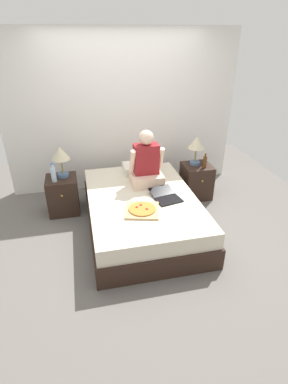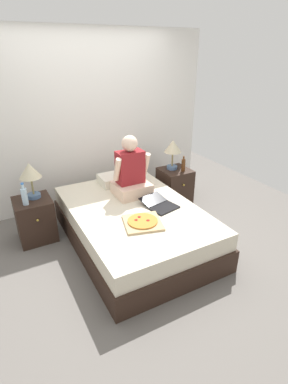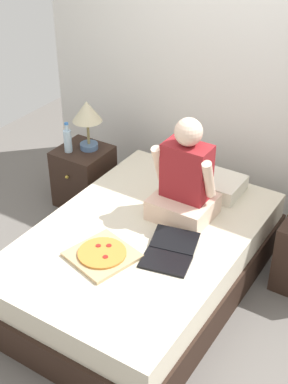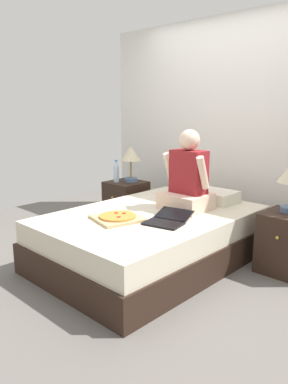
# 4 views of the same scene
# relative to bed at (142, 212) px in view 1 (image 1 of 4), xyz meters

# --- Properties ---
(ground_plane) EXTENTS (5.75, 5.75, 0.00)m
(ground_plane) POSITION_rel_bed_xyz_m (0.00, 0.00, -0.24)
(ground_plane) COLOR #66605B
(wall_back) EXTENTS (3.75, 0.12, 2.50)m
(wall_back) POSITION_rel_bed_xyz_m (0.00, 1.42, 1.01)
(wall_back) COLOR silver
(wall_back) RESTS_ON ground
(bed) EXTENTS (1.44, 2.12, 0.49)m
(bed) POSITION_rel_bed_xyz_m (0.00, 0.00, 0.00)
(bed) COLOR black
(bed) RESTS_ON ground
(nightstand_left) EXTENTS (0.44, 0.47, 0.55)m
(nightstand_left) POSITION_rel_bed_xyz_m (-1.05, 0.66, 0.04)
(nightstand_left) COLOR black
(nightstand_left) RESTS_ON ground
(lamp_on_left_nightstand) EXTENTS (0.26, 0.26, 0.45)m
(lamp_on_left_nightstand) POSITION_rel_bed_xyz_m (-1.01, 0.71, 0.64)
(lamp_on_left_nightstand) COLOR #4C6B93
(lamp_on_left_nightstand) RESTS_ON nightstand_left
(water_bottle) EXTENTS (0.07, 0.07, 0.28)m
(water_bottle) POSITION_rel_bed_xyz_m (-1.13, 0.57, 0.42)
(water_bottle) COLOR silver
(water_bottle) RESTS_ON nightstand_left
(nightstand_right) EXTENTS (0.44, 0.47, 0.55)m
(nightstand_right) POSITION_rel_bed_xyz_m (1.05, 0.66, 0.04)
(nightstand_right) COLOR black
(nightstand_right) RESTS_ON ground
(lamp_on_right_nightstand) EXTENTS (0.26, 0.26, 0.45)m
(lamp_on_right_nightstand) POSITION_rel_bed_xyz_m (1.02, 0.71, 0.64)
(lamp_on_right_nightstand) COLOR #4C6B93
(lamp_on_right_nightstand) RESTS_ON nightstand_right
(beer_bottle) EXTENTS (0.06, 0.06, 0.23)m
(beer_bottle) POSITION_rel_bed_xyz_m (1.12, 0.56, 0.41)
(beer_bottle) COLOR #512D14
(beer_bottle) RESTS_ON nightstand_right
(pillow) EXTENTS (0.52, 0.34, 0.12)m
(pillow) POSITION_rel_bed_xyz_m (0.15, 0.78, 0.31)
(pillow) COLOR silver
(pillow) RESTS_ON bed
(person_seated) EXTENTS (0.47, 0.40, 0.78)m
(person_seated) POSITION_rel_bed_xyz_m (0.15, 0.35, 0.53)
(person_seated) COLOR beige
(person_seated) RESTS_ON bed
(laptop) EXTENTS (0.40, 0.47, 0.07)m
(laptop) POSITION_rel_bed_xyz_m (0.30, -0.13, 0.27)
(laptop) COLOR black
(laptop) RESTS_ON bed
(pizza_box) EXTENTS (0.49, 0.49, 0.05)m
(pizza_box) POSITION_rel_bed_xyz_m (-0.08, -0.37, 0.27)
(pizza_box) COLOR tan
(pizza_box) RESTS_ON bed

